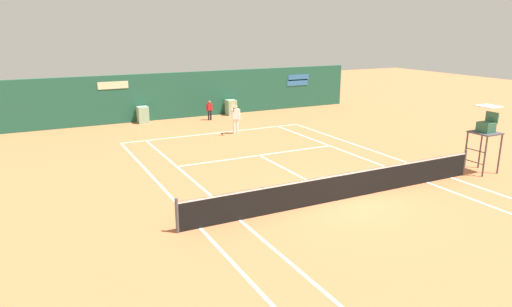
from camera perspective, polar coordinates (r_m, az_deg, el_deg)
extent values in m
plane|color=#C67042|center=(16.50, 10.73, -5.55)|extent=(80.00, 80.00, 0.00)
cube|color=white|center=(26.31, -4.91, 2.54)|extent=(10.60, 0.10, 0.01)
cube|color=white|center=(14.09, -6.88, -9.10)|extent=(0.10, 23.40, 0.01)
cube|color=white|center=(14.54, -2.02, -8.20)|extent=(0.10, 23.40, 0.01)
cube|color=white|center=(19.10, 20.32, -3.34)|extent=(0.10, 23.40, 0.01)
cube|color=white|center=(20.05, 22.87, -2.74)|extent=(0.10, 23.40, 0.01)
cube|color=white|center=(21.63, 0.41, -0.22)|extent=(8.00, 0.10, 0.01)
cube|color=white|center=(18.97, 4.86, -2.53)|extent=(0.10, 6.40, 0.01)
cube|color=white|center=(26.17, -4.79, 2.48)|extent=(0.10, 0.24, 0.01)
cylinder|color=#4C4C51|center=(13.68, -9.72, -7.56)|extent=(0.10, 0.10, 1.07)
cylinder|color=#4C4C51|center=(20.43, 24.30, -1.01)|extent=(0.10, 0.10, 1.07)
cube|color=black|center=(16.34, 10.81, -3.99)|extent=(12.00, 0.03, 0.95)
cube|color=white|center=(16.20, 10.89, -2.51)|extent=(12.00, 0.04, 0.06)
cube|color=#1E5642|center=(30.94, -8.72, 7.14)|extent=(25.00, 0.24, 2.98)
cube|color=#2D6BA8|center=(34.41, 5.28, 9.32)|extent=(1.75, 0.02, 0.44)
cube|color=#2D6BA8|center=(34.41, 5.14, 8.71)|extent=(1.75, 0.02, 0.44)
cube|color=beige|center=(29.59, -17.20, 8.04)|extent=(1.80, 0.02, 0.44)
cube|color=#8CB793|center=(29.78, -13.78, 4.66)|extent=(0.64, 0.70, 1.03)
cube|color=#8CB793|center=(31.66, -3.12, 5.70)|extent=(0.61, 0.70, 1.03)
cylinder|color=#47474C|center=(20.48, 26.35, -0.38)|extent=(0.07, 0.07, 1.64)
cylinder|color=#47474C|center=(21.00, 24.42, 0.21)|extent=(0.07, 0.07, 1.64)
cylinder|color=#47474C|center=(21.20, 27.82, -0.08)|extent=(0.07, 0.07, 1.64)
cylinder|color=#47474C|center=(21.70, 25.91, 0.49)|extent=(0.07, 0.07, 1.64)
cylinder|color=#47474C|center=(20.82, 25.27, -0.95)|extent=(0.04, 0.81, 0.04)
cylinder|color=#47474C|center=(20.70, 25.42, 0.36)|extent=(0.04, 0.81, 0.04)
cube|color=#47474C|center=(20.91, 26.40, 2.32)|extent=(1.00, 1.00, 0.06)
cube|color=#2D664C|center=(20.86, 26.47, 2.93)|extent=(0.52, 0.56, 0.40)
cube|color=#2D664C|center=(21.03, 27.07, 3.99)|extent=(0.06, 0.56, 0.45)
cube|color=white|center=(20.72, 26.75, 5.22)|extent=(0.76, 0.80, 0.04)
cylinder|color=white|center=(26.01, -2.34, 3.38)|extent=(0.14, 0.14, 0.84)
cylinder|color=white|center=(25.97, -2.74, 3.35)|extent=(0.14, 0.14, 0.84)
cube|color=white|center=(25.85, -2.56, 4.91)|extent=(0.41, 0.27, 0.59)
sphere|color=beige|center=(25.78, -2.57, 5.80)|extent=(0.23, 0.23, 0.23)
cylinder|color=white|center=(25.92, -2.05, 4.84)|extent=(0.09, 0.09, 0.57)
cylinder|color=beige|center=(25.49, -2.92, 5.30)|extent=(0.19, 0.57, 0.09)
cylinder|color=black|center=(25.20, -2.77, 5.44)|extent=(0.03, 0.03, 0.22)
torus|color=yellow|center=(25.16, -2.78, 6.00)|extent=(0.30, 0.08, 0.30)
cylinder|color=silver|center=(25.16, -2.78, 6.00)|extent=(0.26, 0.05, 0.26)
cylinder|color=black|center=(29.99, -5.59, 4.73)|extent=(0.10, 0.10, 0.64)
cylinder|color=black|center=(29.94, -5.86, 4.70)|extent=(0.10, 0.10, 0.64)
cube|color=#AD1E1E|center=(29.87, -5.75, 5.74)|extent=(0.30, 0.17, 0.45)
sphere|color=#8C664C|center=(29.82, -5.77, 6.33)|extent=(0.18, 0.18, 0.18)
cylinder|color=#AD1E1E|center=(29.93, -5.43, 5.71)|extent=(0.07, 0.07, 0.43)
cylinder|color=#AD1E1E|center=(29.82, -6.08, 5.65)|extent=(0.07, 0.07, 0.43)
sphere|color=#CCE033|center=(24.78, -4.93, 1.82)|extent=(0.07, 0.07, 0.07)
sphere|color=#CCE033|center=(27.41, 5.57, 3.11)|extent=(0.07, 0.07, 0.07)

